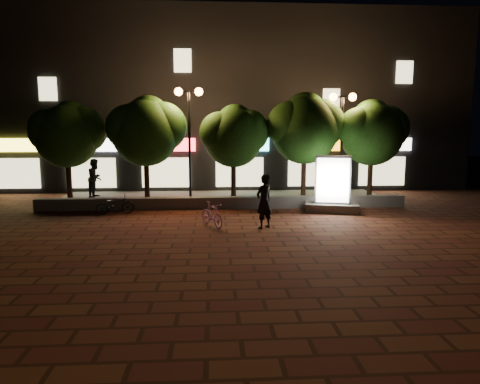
{
  "coord_description": "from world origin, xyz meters",
  "views": [
    {
      "loc": [
        -0.42,
        -14.26,
        3.39
      ],
      "look_at": [
        0.56,
        1.5,
        1.08
      ],
      "focal_mm": 31.81,
      "sensor_mm": 36.0,
      "label": 1
    }
  ],
  "objects": [
    {
      "name": "street_lamp_left",
      "position": [
        -1.5,
        5.2,
        4.03
      ],
      "size": [
        1.26,
        0.36,
        5.18
      ],
      "color": "black",
      "rests_on": "sidewalk"
    },
    {
      "name": "building_block",
      "position": [
        -0.01,
        12.99,
        5.0
      ],
      "size": [
        28.0,
        8.12,
        11.3
      ],
      "color": "black",
      "rests_on": "ground"
    },
    {
      "name": "tree_left",
      "position": [
        -3.45,
        5.46,
        3.44
      ],
      "size": [
        3.6,
        3.0,
        4.89
      ],
      "color": "black",
      "rests_on": "sidewalk"
    },
    {
      "name": "retaining_wall",
      "position": [
        0.0,
        4.0,
        0.25
      ],
      "size": [
        16.0,
        0.45,
        0.5
      ],
      "primitive_type": "cube",
      "color": "slate",
      "rests_on": "ground"
    },
    {
      "name": "tree_far_left",
      "position": [
        -6.95,
        5.46,
        3.29
      ],
      "size": [
        3.36,
        2.8,
        4.63
      ],
      "color": "black",
      "rests_on": "sidewalk"
    },
    {
      "name": "ground",
      "position": [
        0.0,
        0.0,
        0.0
      ],
      "size": [
        80.0,
        80.0,
        0.0
      ],
      "primitive_type": "plane",
      "color": "#552C1B",
      "rests_on": "ground"
    },
    {
      "name": "rider",
      "position": [
        1.31,
        0.12,
        0.95
      ],
      "size": [
        0.82,
        0.79,
        1.9
      ],
      "primitive_type": "imported",
      "rotation": [
        0.0,
        0.0,
        3.84
      ],
      "color": "black",
      "rests_on": "ground"
    },
    {
      "name": "tree_right",
      "position": [
        3.86,
        5.46,
        3.57
      ],
      "size": [
        3.72,
        3.1,
        5.07
      ],
      "color": "black",
      "rests_on": "sidewalk"
    },
    {
      "name": "pedestrian",
      "position": [
        -6.3,
        7.13,
        1.03
      ],
      "size": [
        0.86,
        1.03,
        1.91
      ],
      "primitive_type": "imported",
      "rotation": [
        0.0,
        0.0,
        1.41
      ],
      "color": "black",
      "rests_on": "sidewalk"
    },
    {
      "name": "sidewalk",
      "position": [
        0.0,
        6.5,
        0.04
      ],
      "size": [
        16.0,
        5.0,
        0.08
      ],
      "primitive_type": "cube",
      "color": "slate",
      "rests_on": "ground"
    },
    {
      "name": "ad_kiosk",
      "position": [
        4.49,
        2.91,
        0.95
      ],
      "size": [
        2.37,
        1.6,
        2.35
      ],
      "color": "slate",
      "rests_on": "ground"
    },
    {
      "name": "tree_far_right",
      "position": [
        7.05,
        5.46,
        3.37
      ],
      "size": [
        3.48,
        2.9,
        4.76
      ],
      "color": "black",
      "rests_on": "sidewalk"
    },
    {
      "name": "street_lamp_right",
      "position": [
        5.5,
        5.2,
        3.89
      ],
      "size": [
        1.26,
        0.36,
        4.98
      ],
      "color": "black",
      "rests_on": "sidewalk"
    },
    {
      "name": "scooter_parked",
      "position": [
        -4.43,
        3.0,
        0.39
      ],
      "size": [
        1.59,
        0.89,
        0.79
      ],
      "primitive_type": "imported",
      "rotation": [
        0.0,
        0.0,
        1.83
      ],
      "color": "black",
      "rests_on": "ground"
    },
    {
      "name": "scooter_pink",
      "position": [
        -0.49,
        0.46,
        0.44
      ],
      "size": [
        1.06,
        1.48,
        0.88
      ],
      "primitive_type": "imported",
      "rotation": [
        0.0,
        0.0,
        0.5
      ],
      "color": "#E08BCC",
      "rests_on": "ground"
    },
    {
      "name": "tree_mid",
      "position": [
        0.55,
        5.46,
        3.22
      ],
      "size": [
        3.24,
        2.7,
        4.5
      ],
      "color": "black",
      "rests_on": "sidewalk"
    }
  ]
}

